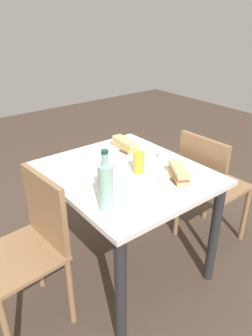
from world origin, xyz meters
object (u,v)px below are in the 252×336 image
(dining_table, at_px, (126,189))
(olive_bowl, at_px, (165,155))
(knife_near, at_px, (120,151))
(chair_far, at_px, (32,244))
(baguette_sandwich_near, at_px, (125,144))
(beer_glass, at_px, (139,162))
(knife_far, at_px, (170,179))
(water_bottle, at_px, (106,186))
(chair_near, at_px, (208,184))
(plate_far, at_px, (178,179))
(baguette_sandwich_far, at_px, (179,172))
(plate_near, at_px, (125,150))

(dining_table, xyz_separation_m, olive_bowl, (0.00, -0.33, 0.14))
(knife_near, xyz_separation_m, olive_bowl, (-0.24, -0.20, -0.00))
(chair_far, distance_m, baguette_sandwich_near, 0.89)
(chair_far, distance_m, beer_glass, 0.74)
(dining_table, xyz_separation_m, knife_far, (-0.26, -0.12, 0.14))
(water_bottle, bearing_deg, dining_table, -51.61)
(chair_near, relative_size, beer_glass, 6.90)
(knife_near, bearing_deg, water_bottle, 137.52)
(beer_glass, bearing_deg, plate_far, -152.42)
(baguette_sandwich_far, bearing_deg, chair_far, 70.49)
(chair_near, relative_size, plate_near, 3.85)
(water_bottle, xyz_separation_m, beer_glass, (0.19, -0.37, -0.06))
(water_bottle, bearing_deg, baguette_sandwich_far, -92.54)
(dining_table, xyz_separation_m, baguette_sandwich_far, (-0.27, -0.16, 0.17))
(chair_near, bearing_deg, dining_table, 76.34)
(water_bottle, distance_m, beer_glass, 0.42)
(dining_table, bearing_deg, baguette_sandwich_near, -36.59)
(plate_near, bearing_deg, baguette_sandwich_far, 178.12)
(plate_far, xyz_separation_m, knife_far, (0.02, 0.05, 0.01))
(chair_far, height_order, knife_far, chair_far)
(beer_glass, bearing_deg, chair_near, -99.43)
(knife_near, bearing_deg, baguette_sandwich_far, -176.15)
(olive_bowl, bearing_deg, chair_far, 89.61)
(dining_table, xyz_separation_m, plate_near, (0.24, -0.18, 0.13))
(baguette_sandwich_near, distance_m, baguette_sandwich_far, 0.52)
(knife_far, xyz_separation_m, beer_glass, (0.20, 0.06, 0.05))
(plate_far, xyz_separation_m, water_bottle, (0.02, 0.48, 0.12))
(knife_far, bearing_deg, chair_near, -78.36)
(chair_far, height_order, plate_far, chair_far)
(plate_near, xyz_separation_m, beer_glass, (-0.30, 0.13, 0.06))
(knife_near, relative_size, knife_far, 1.04)
(chair_far, height_order, plate_near, chair_far)
(dining_table, bearing_deg, plate_far, -148.97)
(olive_bowl, bearing_deg, water_bottle, 111.35)
(chair_near, height_order, plate_far, chair_near)
(knife_near, height_order, baguette_sandwich_far, baguette_sandwich_far)
(plate_near, relative_size, plate_far, 1.00)
(knife_far, bearing_deg, olive_bowl, -39.37)
(baguette_sandwich_near, bearing_deg, beer_glass, 156.62)
(baguette_sandwich_far, bearing_deg, plate_far, -153.43)
(knife_near, height_order, beer_glass, beer_glass)
(baguette_sandwich_far, bearing_deg, dining_table, 31.03)
(olive_bowl, bearing_deg, knife_far, 140.63)
(dining_table, distance_m, water_bottle, 0.47)
(knife_far, xyz_separation_m, water_bottle, (0.01, 0.43, 0.10))
(plate_far, relative_size, baguette_sandwich_far, 1.03)
(chair_near, height_order, knife_near, chair_near)
(chair_near, xyz_separation_m, beer_glass, (0.09, 0.57, 0.30))
(plate_near, bearing_deg, beer_glass, 156.62)
(baguette_sandwich_near, distance_m, olive_bowl, 0.28)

